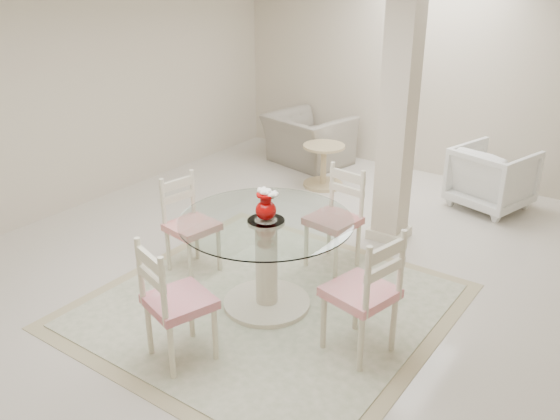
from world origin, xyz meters
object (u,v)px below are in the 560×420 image
Objects in this scene: column at (398,116)px; dining_chair_west at (187,217)px; dining_chair_south at (170,295)px; recliner_taupe at (308,139)px; armchair_white at (492,178)px; side_table at (323,167)px; red_vase at (266,205)px; dining_chair_east at (369,286)px; dining_chair_north at (338,211)px; dining_table at (266,263)px.

column is 2.34m from dining_chair_west.
dining_chair_south is 4.79m from recliner_taupe.
dining_chair_west is 1.26× the size of armchair_white.
red_vase is at bearing -67.92° from side_table.
dining_chair_south is (-0.38, -2.91, -0.77)m from column.
red_vase is 0.24× the size of dining_chair_south.
dining_chair_west is (-1.27, -1.79, -0.80)m from column.
dining_chair_west is (-2.03, 0.22, -0.05)m from dining_chair_east.
column is 2.46× the size of dining_chair_north.
column is at bearing 82.22° from dining_table.
column reaches higher than dining_chair_east.
dining_chair_north is (0.11, 1.01, -0.38)m from red_vase.
dining_table is 1.03m from dining_chair_south.
column reaches higher than recliner_taupe.
dining_table is 3.91m from recliner_taupe.
dining_chair_east reaches higher than side_table.
side_table is at bearing 112.08° from red_vase.
dining_table is 3.47m from armchair_white.
dining_chair_north is 1.94× the size of side_table.
dining_chair_north is 2.04m from dining_chair_south.
column reaches higher than side_table.
dining_chair_north is at bearing -41.26° from dining_chair_west.
dining_chair_south is at bearing -131.79° from dining_chair_west.
recliner_taupe is at bearing 117.57° from red_vase.
side_table is (-1.13, 2.79, -0.16)m from dining_table.
dining_chair_west is at bearing 75.50° from armchair_white.
dining_chair_west reaches higher than dining_table.
dining_chair_west is 0.95× the size of recliner_taupe.
dining_chair_west is 3.77m from armchair_white.
column is at bearing -25.74° from dining_chair_west.
dining_chair_south is (-0.12, -1.02, -0.38)m from red_vase.
dining_chair_north is at bearing 87.32° from armchair_white.
dining_chair_east is 1.45m from dining_chair_north.
dining_table is 1.04m from dining_chair_east.
column is 1.18m from dining_chair_north.
side_table is (-0.12, 2.68, -0.29)m from dining_chair_west.
dining_chair_east is 2.04m from dining_chair_west.
dining_chair_east is at bearing -6.51° from red_vase.
dining_chair_south reaches higher than armchair_white.
dining_table is 1.31× the size of dining_chair_south.
dining_chair_north reaches higher than side_table.
recliner_taupe is 1.33× the size of armchair_white.
dining_chair_east reaches higher than dining_chair_south.
dining_chair_south is at bearing 122.55° from recliner_taupe.
dining_chair_south is at bearing -96.65° from red_vase.
recliner_taupe is (-0.80, 3.36, -0.19)m from dining_chair_west.
recliner_taupe is 0.96m from side_table.
red_vase reaches higher than dining_chair_west.
armchair_white is 2.10m from side_table.
dining_table is 1.31× the size of recliner_taupe.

